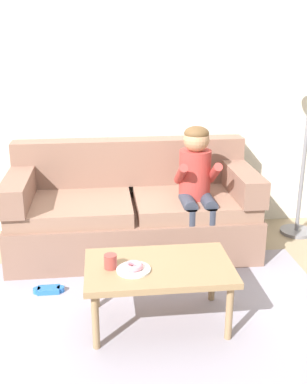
{
  "coord_description": "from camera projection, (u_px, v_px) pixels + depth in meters",
  "views": [
    {
      "loc": [
        -0.19,
        -2.9,
        1.81
      ],
      "look_at": [
        0.19,
        0.45,
        0.65
      ],
      "focal_mm": 43.66,
      "sensor_mm": 36.0,
      "label": 1
    }
  ],
  "objects": [
    {
      "name": "ground",
      "position": [
        134.0,
        299.0,
        3.33
      ],
      "size": [
        10.0,
        10.0,
        0.0
      ],
      "primitive_type": "plane",
      "color": "#9E896B"
    },
    {
      "name": "wall_back",
      "position": [
        120.0,
        80.0,
        4.19
      ],
      "size": [
        8.0,
        0.1,
        2.8
      ],
      "primitive_type": "cube",
      "color": "silver",
      "rests_on": "ground"
    },
    {
      "name": "area_rug",
      "position": [
        136.0,
        319.0,
        3.09
      ],
      "size": [
        2.75,
        1.78,
        0.01
      ],
      "primitive_type": "cube",
      "color": "#9993A3",
      "rests_on": "ground"
    },
    {
      "name": "couch",
      "position": [
        133.0,
        212.0,
        4.02
      ],
      "size": [
        2.05,
        0.9,
        0.91
      ],
      "color": "#846051",
      "rests_on": "ground"
    },
    {
      "name": "coffee_table",
      "position": [
        159.0,
        272.0,
        2.94
      ],
      "size": [
        0.93,
        0.57,
        0.43
      ],
      "color": "#937551",
      "rests_on": "ground"
    },
    {
      "name": "person_child",
      "position": [
        197.0,
        180.0,
        3.78
      ],
      "size": [
        0.34,
        0.58,
        1.1
      ],
      "color": "#AD3833",
      "rests_on": "ground"
    },
    {
      "name": "plate",
      "position": [
        134.0,
        270.0,
        2.85
      ],
      "size": [
        0.21,
        0.21,
        0.01
      ],
      "primitive_type": "cylinder",
      "color": "white",
      "rests_on": "coffee_table"
    },
    {
      "name": "donut",
      "position": [
        133.0,
        266.0,
        2.84
      ],
      "size": [
        0.15,
        0.15,
        0.04
      ],
      "primitive_type": "torus",
      "rotation": [
        0.0,
        0.0,
        1.29
      ],
      "color": "pink",
      "rests_on": "plate"
    },
    {
      "name": "mug",
      "position": [
        110.0,
        261.0,
        2.87
      ],
      "size": [
        0.08,
        0.08,
        0.09
      ],
      "primitive_type": "cylinder",
      "color": "#993D38",
      "rests_on": "coffee_table"
    },
    {
      "name": "toy_controller",
      "position": [
        49.0,
        291.0,
        3.4
      ],
      "size": [
        0.23,
        0.09,
        0.05
      ],
      "rotation": [
        0.0,
        0.0,
        0.43
      ],
      "color": "blue",
      "rests_on": "ground"
    }
  ]
}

